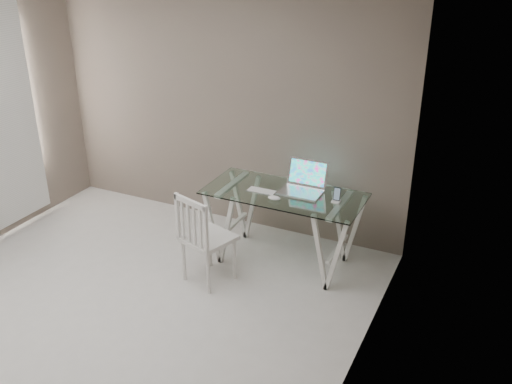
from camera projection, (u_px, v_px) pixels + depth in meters
room at (66, 129)px, 4.02m from camera, size 4.50×4.52×2.71m
desk at (283, 227)px, 5.51m from camera, size 1.50×0.70×0.75m
chair at (202, 236)px, 5.12m from camera, size 0.51×0.51×0.90m
laptop at (304, 184)px, 5.39m from camera, size 0.39×0.35×0.27m
keyboard at (262, 191)px, 5.39m from camera, size 0.28×0.12×0.01m
mouse at (274, 198)px, 5.21m from camera, size 0.12×0.07×0.04m
phone_dock at (337, 198)px, 5.16m from camera, size 0.08×0.08×0.14m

